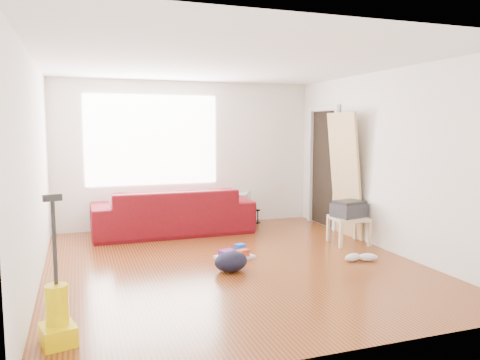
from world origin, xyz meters
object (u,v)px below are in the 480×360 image
object	(u,v)px
sofa	(173,233)
backpack	(231,271)
vacuum	(57,317)
bucket	(185,236)
cleaning_tray	(235,254)
side_table	(349,221)
tv_stand	(237,217)

from	to	relation	value
sofa	backpack	size ratio (longest dim) A/B	5.97
sofa	backpack	bearing A→B (deg)	96.85
sofa	vacuum	bearing A→B (deg)	65.58
backpack	vacuum	distance (m)	2.33
bucket	sofa	bearing A→B (deg)	118.55
bucket	cleaning_tray	world-z (taller)	cleaning_tray
vacuum	side_table	bearing A→B (deg)	13.33
sofa	side_table	xyz separation A→B (m)	(2.33, -1.53, 0.34)
sofa	bucket	world-z (taller)	sofa
bucket	side_table	bearing A→B (deg)	-30.22
tv_stand	backpack	world-z (taller)	tv_stand
tv_stand	side_table	xyz separation A→B (m)	(1.14, -1.80, 0.19)
bucket	backpack	world-z (taller)	bucket
side_table	vacuum	world-z (taller)	vacuum
sofa	tv_stand	distance (m)	1.23
side_table	cleaning_tray	bearing A→B (deg)	-174.49
tv_stand	cleaning_tray	distance (m)	2.10
cleaning_tray	vacuum	world-z (taller)	vacuum
backpack	vacuum	bearing A→B (deg)	-166.45
sofa	side_table	world-z (taller)	side_table
tv_stand	vacuum	distance (m)	4.76
sofa	backpack	xyz separation A→B (m)	(0.27, -2.23, 0.00)
bucket	vacuum	bearing A→B (deg)	-117.95
side_table	cleaning_tray	distance (m)	1.86
side_table	vacuum	distance (m)	4.45
tv_stand	side_table	distance (m)	2.14
cleaning_tray	vacuum	xyz separation A→B (m)	(-2.12, -1.86, 0.17)
sofa	bucket	size ratio (longest dim) A/B	9.01
bucket	cleaning_tray	bearing A→B (deg)	-76.12
tv_stand	vacuum	world-z (taller)	vacuum
sofa	backpack	world-z (taller)	sofa
tv_stand	backpack	xyz separation A→B (m)	(-0.93, -2.50, -0.14)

